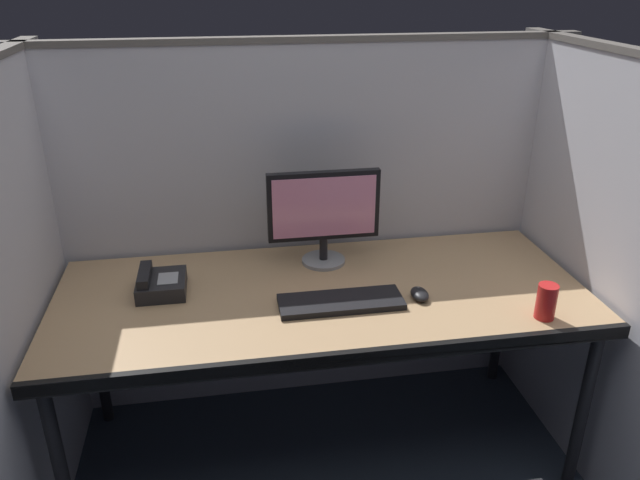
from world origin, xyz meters
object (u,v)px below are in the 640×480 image
(soda_can, at_px, (546,301))
(keyboard_main, at_px, (341,302))
(monitor_center, at_px, (324,211))
(computer_mouse, at_px, (420,294))
(desk_phone, at_px, (160,284))
(desk, at_px, (323,305))

(soda_can, bearing_deg, keyboard_main, 163.80)
(monitor_center, bearing_deg, computer_mouse, -49.92)
(monitor_center, distance_m, soda_can, 0.85)
(monitor_center, relative_size, desk_phone, 2.26)
(keyboard_main, bearing_deg, monitor_center, 90.39)
(keyboard_main, bearing_deg, soda_can, -16.20)
(keyboard_main, relative_size, desk_phone, 2.26)
(desk, xyz_separation_m, desk_phone, (-0.57, 0.10, 0.08))
(monitor_center, bearing_deg, desk_phone, -167.17)
(desk, xyz_separation_m, computer_mouse, (0.33, -0.10, 0.07))
(computer_mouse, xyz_separation_m, soda_can, (0.37, -0.19, 0.04))
(desk, height_order, desk_phone, desk_phone)
(desk, relative_size, desk_phone, 10.00)
(keyboard_main, relative_size, soda_can, 3.52)
(monitor_center, relative_size, computer_mouse, 4.48)
(monitor_center, distance_m, keyboard_main, 0.39)
(monitor_center, relative_size, keyboard_main, 1.00)
(desk, height_order, computer_mouse, computer_mouse)
(keyboard_main, xyz_separation_m, desk_phone, (-0.62, 0.20, 0.02))
(desk_phone, bearing_deg, computer_mouse, -12.33)
(keyboard_main, xyz_separation_m, computer_mouse, (0.28, -0.00, 0.01))
(keyboard_main, bearing_deg, desk, 116.51)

